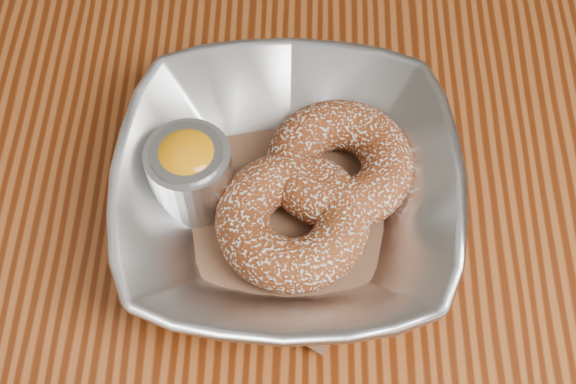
{
  "coord_description": "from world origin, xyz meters",
  "views": [
    {
      "loc": [
        0.07,
        -0.26,
        1.22
      ],
      "look_at": [
        0.07,
        -0.0,
        0.78
      ],
      "focal_mm": 50.0,
      "sensor_mm": 36.0,
      "label": 1
    }
  ],
  "objects_px": {
    "serving_bowl": "(288,195)",
    "table": "(200,273)",
    "ramekin": "(190,171)",
    "donut_back": "(339,164)",
    "donut_front": "(292,221)"
  },
  "relations": [
    {
      "from": "table",
      "to": "donut_front",
      "type": "bearing_deg",
      "value": -16.16
    },
    {
      "from": "donut_back",
      "to": "donut_front",
      "type": "height_order",
      "value": "same"
    },
    {
      "from": "table",
      "to": "serving_bowl",
      "type": "xyz_separation_m",
      "value": [
        0.07,
        -0.0,
        0.13
      ]
    },
    {
      "from": "donut_front",
      "to": "ramekin",
      "type": "xyz_separation_m",
      "value": [
        -0.07,
        0.03,
        0.01
      ]
    },
    {
      "from": "serving_bowl",
      "to": "ramekin",
      "type": "xyz_separation_m",
      "value": [
        -0.06,
        0.01,
        0.01
      ]
    },
    {
      "from": "table",
      "to": "ramekin",
      "type": "relative_size",
      "value": 21.49
    },
    {
      "from": "table",
      "to": "donut_back",
      "type": "relative_size",
      "value": 12.46
    },
    {
      "from": "donut_back",
      "to": "table",
      "type": "bearing_deg",
      "value": -167.73
    },
    {
      "from": "donut_back",
      "to": "ramekin",
      "type": "xyz_separation_m",
      "value": [
        -0.1,
        -0.01,
        0.01
      ]
    },
    {
      "from": "ramekin",
      "to": "serving_bowl",
      "type": "bearing_deg",
      "value": -9.4
    },
    {
      "from": "serving_bowl",
      "to": "table",
      "type": "bearing_deg",
      "value": 178.52
    },
    {
      "from": "donut_back",
      "to": "ramekin",
      "type": "relative_size",
      "value": 1.72
    },
    {
      "from": "table",
      "to": "donut_front",
      "type": "height_order",
      "value": "donut_front"
    },
    {
      "from": "table",
      "to": "ramekin",
      "type": "height_order",
      "value": "ramekin"
    },
    {
      "from": "donut_back",
      "to": "donut_front",
      "type": "distance_m",
      "value": 0.05
    }
  ]
}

